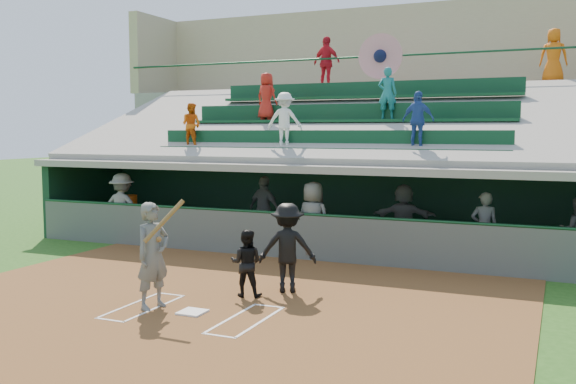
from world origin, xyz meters
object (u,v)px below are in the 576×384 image
at_px(home_plate, 192,312).
at_px(catcher, 246,263).
at_px(batter_at_plate, 153,255).
at_px(water_cooler, 130,202).
at_px(white_table, 130,222).

xyz_separation_m(home_plate, catcher, (0.34, 1.37, 0.62)).
xyz_separation_m(batter_at_plate, water_cooler, (-5.26, 6.32, 0.04)).
bearing_deg(water_cooler, batter_at_plate, -50.25).
height_order(home_plate, catcher, catcher).
bearing_deg(white_table, water_cooler, 118.00).
bearing_deg(water_cooler, home_plate, -46.30).
relative_size(home_plate, catcher, 0.34).
height_order(batter_at_plate, water_cooler, batter_at_plate).
relative_size(home_plate, white_table, 0.50).
bearing_deg(home_plate, white_table, 133.76).
height_order(home_plate, white_table, white_table).
bearing_deg(home_plate, batter_at_plate, 179.82).
bearing_deg(catcher, water_cooler, -51.02).
height_order(home_plate, batter_at_plate, batter_at_plate).
xyz_separation_m(home_plate, white_table, (-5.98, 6.24, 0.38)).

